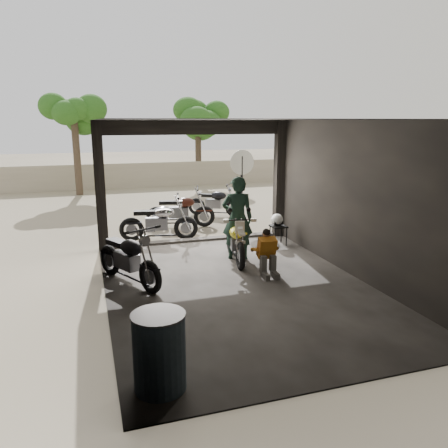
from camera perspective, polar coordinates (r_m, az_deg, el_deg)
ground at (r=8.64m, az=1.82°, el=-8.27°), size 80.00×80.00×0.00m
garage at (r=8.76m, az=0.69°, el=0.79°), size 7.00×7.13×3.20m
boundary_wall at (r=21.89m, az=-10.50°, el=6.33°), size 18.00×0.30×1.20m
tree_left at (r=20.09m, az=-19.16°, el=14.91°), size 2.20×2.20×5.60m
tree_right at (r=22.26m, az=-3.44°, el=14.27°), size 2.20×2.20×5.00m
main_bike at (r=10.06m, az=1.48°, el=-1.78°), size 0.93×1.76×1.12m
left_bike at (r=8.83m, az=-12.41°, el=-3.86°), size 1.50×1.96×1.23m
outside_bike_a at (r=11.89m, az=-8.55°, el=0.75°), size 1.95×1.08×1.24m
outside_bike_b at (r=13.32m, az=-5.70°, el=2.14°), size 1.93×1.15×1.22m
outside_bike_c at (r=14.89m, az=-1.18°, el=3.18°), size 1.77×1.42×1.12m
rider at (r=10.10m, az=1.76°, el=0.74°), size 0.82×0.66×1.96m
mechanic at (r=9.11m, az=5.80°, el=-3.98°), size 0.54×0.70×0.96m
stool at (r=11.40m, az=7.12°, el=-0.57°), size 0.39×0.39×0.54m
helmet at (r=11.39m, az=6.93°, el=0.59°), size 0.43×0.44×0.30m
oil_drum at (r=5.47m, az=-8.44°, el=-16.29°), size 0.78×0.78×0.98m
sign_post at (r=13.64m, az=2.35°, el=6.47°), size 0.77×0.08×2.32m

